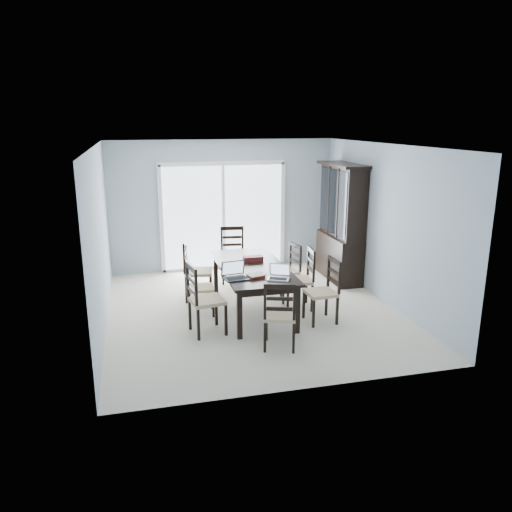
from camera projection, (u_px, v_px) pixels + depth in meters
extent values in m
plane|color=beige|center=(252.00, 310.00, 8.02)|extent=(5.00, 5.00, 0.00)
plane|color=white|center=(252.00, 145.00, 7.34)|extent=(5.00, 5.00, 0.00)
cube|color=#96A8B4|center=(223.00, 206.00, 10.02)|extent=(4.50, 0.02, 2.60)
cube|color=#96A8B4|center=(100.00, 240.00, 7.16)|extent=(0.02, 5.00, 2.60)
cube|color=#96A8B4|center=(385.00, 224.00, 8.20)|extent=(0.02, 5.00, 2.60)
cube|color=gray|center=(216.00, 257.00, 11.31)|extent=(4.50, 2.00, 0.10)
cube|color=#99999E|center=(209.00, 223.00, 12.09)|extent=(4.50, 0.06, 1.10)
cube|color=black|center=(252.00, 267.00, 7.83)|extent=(1.00, 2.20, 0.04)
cube|color=black|center=(252.00, 271.00, 7.84)|extent=(0.88, 2.08, 0.10)
cube|color=black|center=(240.00, 316.00, 6.89)|extent=(0.07, 0.07, 0.69)
cube|color=black|center=(297.00, 310.00, 7.09)|extent=(0.07, 0.07, 0.69)
cube|color=black|center=(216.00, 274.00, 8.77)|extent=(0.07, 0.07, 0.69)
cube|color=black|center=(262.00, 271.00, 8.96)|extent=(0.07, 0.07, 0.69)
cube|color=black|center=(339.00, 257.00, 9.55)|extent=(0.45, 1.30, 0.85)
cube|color=black|center=(343.00, 201.00, 9.27)|extent=(0.38, 1.30, 1.30)
cube|color=black|center=(343.00, 165.00, 9.08)|extent=(0.50, 1.38, 0.05)
cube|color=black|center=(342.00, 205.00, 8.83)|extent=(0.02, 0.36, 1.18)
cube|color=black|center=(333.00, 202.00, 9.22)|extent=(0.02, 0.36, 1.18)
cube|color=black|center=(325.00, 198.00, 9.62)|extent=(0.02, 0.36, 1.18)
cube|color=silver|center=(223.00, 218.00, 10.07)|extent=(2.40, 0.02, 2.10)
cube|color=white|center=(223.00, 163.00, 9.76)|extent=(2.52, 0.05, 0.08)
cube|color=white|center=(224.00, 218.00, 10.05)|extent=(0.06, 0.05, 2.10)
cube|color=white|center=(224.00, 267.00, 10.32)|extent=(2.52, 0.05, 0.05)
cube|color=black|center=(190.00, 315.00, 7.23)|extent=(0.04, 0.04, 0.46)
cube|color=black|center=(198.00, 325.00, 6.87)|extent=(0.04, 0.04, 0.46)
cube|color=black|center=(216.00, 311.00, 7.39)|extent=(0.04, 0.04, 0.46)
cube|color=black|center=(226.00, 320.00, 7.03)|extent=(0.04, 0.04, 0.46)
cube|color=tan|center=(207.00, 301.00, 7.07)|extent=(0.52, 0.52, 0.05)
cube|color=black|center=(190.00, 298.00, 7.99)|extent=(0.04, 0.04, 0.40)
cube|color=black|center=(190.00, 306.00, 7.65)|extent=(0.04, 0.04, 0.40)
cube|color=black|center=(212.00, 297.00, 8.04)|extent=(0.04, 0.04, 0.40)
cube|color=black|center=(213.00, 305.00, 7.70)|extent=(0.04, 0.04, 0.40)
cube|color=tan|center=(201.00, 288.00, 7.78)|extent=(0.43, 0.43, 0.05)
cube|color=black|center=(188.00, 283.00, 8.67)|extent=(0.04, 0.04, 0.46)
cube|color=black|center=(186.00, 290.00, 8.28)|extent=(0.04, 0.04, 0.46)
cube|color=black|center=(211.00, 282.00, 8.70)|extent=(0.04, 0.04, 0.46)
cube|color=black|center=(211.00, 290.00, 8.31)|extent=(0.04, 0.04, 0.46)
cube|color=tan|center=(199.00, 272.00, 8.42)|extent=(0.52, 0.52, 0.05)
cube|color=black|center=(337.00, 311.00, 7.41)|extent=(0.04, 0.04, 0.43)
cube|color=black|center=(326.00, 302.00, 7.76)|extent=(0.04, 0.04, 0.43)
cube|color=black|center=(314.00, 314.00, 7.30)|extent=(0.04, 0.04, 0.43)
cube|color=black|center=(304.00, 305.00, 7.66)|extent=(0.04, 0.04, 0.43)
cube|color=tan|center=(321.00, 293.00, 7.47)|extent=(0.44, 0.44, 0.05)
cube|color=black|center=(312.00, 298.00, 7.92)|extent=(0.04, 0.04, 0.44)
cube|color=black|center=(306.00, 290.00, 8.29)|extent=(0.04, 0.04, 0.44)
cube|color=black|center=(288.00, 300.00, 7.87)|extent=(0.04, 0.04, 0.44)
cube|color=black|center=(283.00, 291.00, 8.24)|extent=(0.04, 0.04, 0.44)
cube|color=tan|center=(298.00, 280.00, 8.02)|extent=(0.48, 0.48, 0.05)
cube|color=black|center=(299.00, 286.00, 8.60)|extent=(0.04, 0.04, 0.40)
cube|color=black|center=(289.00, 280.00, 8.91)|extent=(0.04, 0.04, 0.40)
cube|color=black|center=(281.00, 288.00, 8.46)|extent=(0.04, 0.04, 0.40)
cube|color=black|center=(272.00, 282.00, 8.77)|extent=(0.04, 0.04, 0.40)
cube|color=tan|center=(285.00, 272.00, 8.63)|extent=(0.46, 0.46, 0.05)
cube|color=black|center=(265.00, 337.00, 6.52)|extent=(0.04, 0.04, 0.42)
cube|color=black|center=(294.00, 338.00, 6.49)|extent=(0.04, 0.04, 0.42)
cube|color=black|center=(267.00, 326.00, 6.88)|extent=(0.04, 0.04, 0.42)
cube|color=black|center=(294.00, 327.00, 6.85)|extent=(0.04, 0.04, 0.42)
cube|color=tan|center=(280.00, 316.00, 6.62)|extent=(0.52, 0.52, 0.05)
cube|color=black|center=(243.00, 266.00, 9.64)|extent=(0.04, 0.04, 0.45)
cube|color=black|center=(222.00, 267.00, 9.60)|extent=(0.04, 0.04, 0.45)
cube|color=black|center=(245.00, 272.00, 9.26)|extent=(0.04, 0.04, 0.45)
cube|color=black|center=(223.00, 273.00, 9.22)|extent=(0.04, 0.04, 0.45)
cube|color=tan|center=(233.00, 257.00, 9.36)|extent=(0.50, 0.50, 0.05)
cube|color=black|center=(236.00, 279.00, 7.16)|extent=(0.39, 0.29, 0.02)
cube|color=silver|center=(236.00, 270.00, 7.13)|extent=(0.31, 0.09, 0.19)
cube|color=#B0B0B2|center=(278.00, 279.00, 7.15)|extent=(0.37, 0.33, 0.02)
cube|color=silver|center=(278.00, 272.00, 7.12)|extent=(0.26, 0.15, 0.16)
cube|color=maroon|center=(256.00, 276.00, 7.26)|extent=(0.25, 0.20, 0.03)
cube|color=gold|center=(256.00, 275.00, 7.25)|extent=(0.30, 0.25, 0.01)
cube|color=black|center=(280.00, 284.00, 6.94)|extent=(0.11, 0.08, 0.01)
cube|color=#480E1A|center=(253.00, 259.00, 8.09)|extent=(0.32, 0.17, 0.08)
cube|color=maroon|center=(186.00, 240.00, 10.98)|extent=(1.92, 1.79, 0.81)
cube|color=gray|center=(185.00, 221.00, 10.86)|extent=(1.97, 1.84, 0.05)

